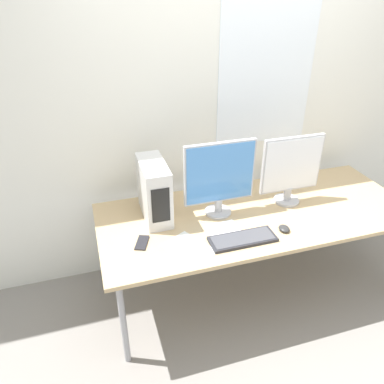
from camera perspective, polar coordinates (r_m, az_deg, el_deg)
name	(u,v)px	position (r m, az deg, el deg)	size (l,w,h in m)	color
ground_plane	(276,331)	(2.83, 12.66, -20.00)	(14.00, 14.00, 0.00)	gray
wall_back	(231,99)	(2.87, 5.89, 13.92)	(8.00, 0.07, 2.70)	silver
desk	(256,217)	(2.68, 9.77, -3.75)	(2.19, 0.89, 0.71)	tan
pc_tower	(154,190)	(2.49, -5.79, 0.25)	(0.16, 0.40, 0.40)	silver
monitor_main	(220,177)	(2.47, 4.21, 2.30)	(0.49, 0.18, 0.53)	#B7B7BC
monitor_right_near	(291,169)	(2.70, 14.87, 3.46)	(0.45, 0.18, 0.50)	#B7B7BC
keyboard	(243,239)	(2.37, 7.73, -7.11)	(0.42, 0.16, 0.02)	#28282D
mouse	(284,229)	(2.50, 13.86, -5.43)	(0.07, 0.08, 0.03)	#2D2D2D
cell_phone	(142,243)	(2.35, -7.63, -7.66)	(0.12, 0.16, 0.01)	#232328
paper_sheet_left	(189,249)	(2.29, -0.45, -8.61)	(0.32, 0.36, 0.00)	white
paper_sheet_front	(228,235)	(2.41, 5.45, -6.53)	(0.23, 0.31, 0.00)	white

